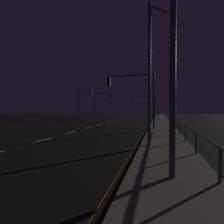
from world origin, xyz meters
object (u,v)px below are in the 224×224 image
at_px(traffic_light_near_right, 145,101).
at_px(street_lamp_mid_block, 153,62).
at_px(traffic_light_far_right, 133,89).
at_px(traffic_light_mid_left, 101,100).
at_px(street_lamp_far_end, 166,36).
at_px(traffic_light_far_center, 84,99).

xyz_separation_m(traffic_light_near_right, street_lamp_mid_block, (2.53, -28.49, 1.06)).
bearing_deg(traffic_light_far_right, traffic_light_mid_left, 116.53).
relative_size(traffic_light_near_right, traffic_light_mid_left, 0.86).
relative_size(traffic_light_mid_left, street_lamp_far_end, 0.83).
xyz_separation_m(street_lamp_far_end, street_lamp_mid_block, (-0.54, 4.27, 0.36)).
bearing_deg(traffic_light_far_center, traffic_light_mid_left, 87.15).
xyz_separation_m(traffic_light_mid_left, street_lamp_mid_block, (12.41, -28.15, 0.65)).
bearing_deg(street_lamp_mid_block, traffic_light_mid_left, 113.79).
bearing_deg(traffic_light_far_center, street_lamp_far_end, -60.78).
height_order(traffic_light_near_right, traffic_light_mid_left, traffic_light_mid_left).
height_order(traffic_light_near_right, street_lamp_mid_block, street_lamp_mid_block).
distance_m(traffic_light_mid_left, street_lamp_mid_block, 30.77).
bearing_deg(traffic_light_near_right, street_lamp_mid_block, -84.93).
bearing_deg(traffic_light_mid_left, street_lamp_mid_block, -66.21).
bearing_deg(traffic_light_far_center, street_lamp_mid_block, -56.84).
xyz_separation_m(traffic_light_far_center, traffic_light_near_right, (10.30, 8.85, -0.22)).
distance_m(traffic_light_near_right, street_lamp_far_end, 32.91).
distance_m(traffic_light_far_center, street_lamp_mid_block, 23.47).
bearing_deg(street_lamp_mid_block, traffic_light_far_right, 105.95).
height_order(traffic_light_far_right, traffic_light_far_center, traffic_light_far_right).
height_order(traffic_light_far_right, traffic_light_mid_left, traffic_light_mid_left).
distance_m(traffic_light_far_right, street_lamp_far_end, 12.30).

